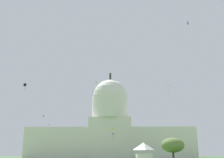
{
  "coord_description": "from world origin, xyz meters",
  "views": [
    {
      "loc": [
        5.44,
        -26.57,
        2.14
      ],
      "look_at": [
        3.32,
        63.91,
        27.49
      ],
      "focal_mm": 43.62,
      "sensor_mm": 36.0,
      "label": 1
    }
  ],
  "objects": [
    {
      "name": "kite_yellow_low",
      "position": [
        3.41,
        63.34,
        10.26
      ],
      "size": [
        1.47,
        1.08,
        2.98
      ],
      "rotation": [
        0.0,
        0.0,
        0.24
      ],
      "color": "yellow"
    },
    {
      "name": "kite_violet_high",
      "position": [
        35.85,
        81.13,
        57.02
      ],
      "size": [
        1.0,
        0.86,
        3.69
      ],
      "rotation": [
        0.0,
        0.0,
        0.05
      ],
      "color": "purple"
    },
    {
      "name": "tree_east_mid",
      "position": [
        29.35,
        97.24,
        6.32
      ],
      "size": [
        13.0,
        12.7,
        9.58
      ],
      "color": "#42301E",
      "rests_on": "ground_plane"
    },
    {
      "name": "kite_blue_low",
      "position": [
        2.5,
        126.68,
        13.37
      ],
      "size": [
        0.88,
        0.83,
        3.85
      ],
      "rotation": [
        0.0,
        0.0,
        1.47
      ],
      "color": "blue"
    },
    {
      "name": "kite_white_high",
      "position": [
        -9.7,
        153.91,
        50.41
      ],
      "size": [
        1.4,
        1.39,
        4.22
      ],
      "rotation": [
        0.0,
        0.0,
        4.03
      ],
      "color": "white"
    },
    {
      "name": "capitol_building",
      "position": [
        -1.15,
        193.62,
        21.86
      ],
      "size": [
        131.04,
        29.69,
        68.84
      ],
      "color": "silver",
      "rests_on": "ground_plane"
    },
    {
      "name": "event_tent",
      "position": [
        13.34,
        61.8,
        2.99
      ],
      "size": [
        5.03,
        5.91,
        5.89
      ],
      "rotation": [
        0.0,
        0.0,
        0.03
      ],
      "color": "white",
      "rests_on": "ground_plane"
    },
    {
      "name": "kite_pink_low",
      "position": [
        -32.17,
        119.77,
        17.77
      ],
      "size": [
        1.38,
        0.92,
        0.26
      ],
      "rotation": [
        0.0,
        0.0,
        6.15
      ],
      "color": "pink"
    },
    {
      "name": "kite_magenta_mid",
      "position": [
        -35.72,
        121.97,
        22.83
      ],
      "size": [
        0.45,
        0.95,
        2.28
      ],
      "rotation": [
        0.0,
        0.0,
        0.5
      ],
      "color": "#D1339E"
    },
    {
      "name": "kite_gold_mid",
      "position": [
        28.05,
        93.46,
        31.99
      ],
      "size": [
        1.73,
        0.97,
        3.37
      ],
      "rotation": [
        0.0,
        0.0,
        6.14
      ],
      "color": "gold"
    },
    {
      "name": "kite_black_mid",
      "position": [
        -32.36,
        79.22,
        29.41
      ],
      "size": [
        1.17,
        0.68,
        3.11
      ],
      "rotation": [
        0.0,
        0.0,
        5.96
      ],
      "color": "black"
    }
  ]
}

